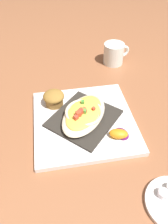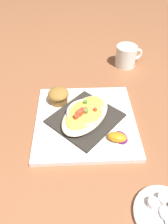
% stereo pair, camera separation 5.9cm
% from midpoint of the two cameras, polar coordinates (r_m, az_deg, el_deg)
% --- Properties ---
extents(ground_plane, '(2.60, 2.60, 0.00)m').
position_cam_midpoint_polar(ground_plane, '(0.67, -2.50, -2.89)').
color(ground_plane, '#965C3A').
extents(square_plate, '(0.31, 0.31, 0.02)m').
position_cam_midpoint_polar(square_plate, '(0.67, -2.52, -2.43)').
color(square_plate, white).
rests_on(square_plate, ground_plane).
extents(folded_napkin, '(0.25, 0.25, 0.01)m').
position_cam_midpoint_polar(folded_napkin, '(0.66, -2.55, -1.75)').
color(folded_napkin, '#2D2A24').
rests_on(folded_napkin, square_plate).
extents(gratin_dish, '(0.19, 0.22, 0.04)m').
position_cam_midpoint_polar(gratin_dish, '(0.64, -2.62, -0.51)').
color(gratin_dish, beige).
rests_on(gratin_dish, folded_napkin).
extents(muffin, '(0.07, 0.07, 0.05)m').
position_cam_midpoint_polar(muffin, '(0.70, -10.23, 3.49)').
color(muffin, olive).
rests_on(muffin, square_plate).
extents(orange_garnish, '(0.07, 0.06, 0.02)m').
position_cam_midpoint_polar(orange_garnish, '(0.61, 6.41, -5.77)').
color(orange_garnish, '#5E195B').
rests_on(orange_garnish, square_plate).
extents(coffee_mug, '(0.11, 0.08, 0.08)m').
position_cam_midpoint_polar(coffee_mug, '(0.92, 5.92, 14.54)').
color(coffee_mug, white).
rests_on(coffee_mug, ground_plane).
extents(creamer_cup_2, '(0.02, 0.02, 0.02)m').
position_cam_midpoint_polar(creamer_cup_2, '(0.54, 16.81, -19.83)').
color(creamer_cup_2, white).
rests_on(creamer_cup_2, creamer_saucer).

